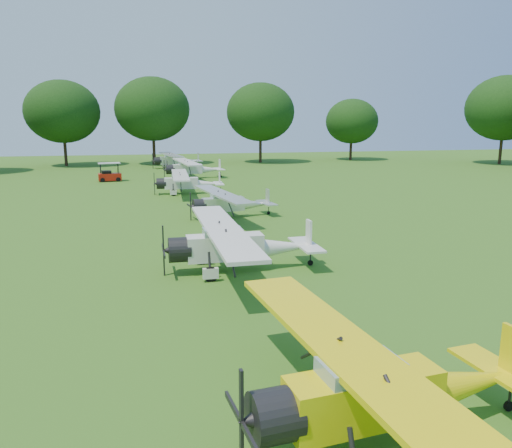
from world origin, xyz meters
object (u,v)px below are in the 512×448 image
Objects in this scene: golf_cart at (109,175)px; aircraft_6 at (192,167)px; aircraft_2 at (386,386)px; aircraft_4 at (229,202)px; aircraft_5 at (186,181)px; aircraft_7 at (175,159)px; aircraft_3 at (237,242)px.

aircraft_6 is at bearing -1.50° from golf_cart.
aircraft_2 is 1.13× the size of aircraft_4.
aircraft_7 is at bearing 91.05° from aircraft_5.
aircraft_5 is at bearing 89.85° from aircraft_3.
aircraft_3 is at bearing -97.81° from aircraft_6.
aircraft_4 is 0.87× the size of aircraft_7.
aircraft_6 is at bearing 84.83° from aircraft_5.
aircraft_3 is at bearing -87.28° from aircraft_5.
golf_cart is (-7.31, 11.42, -0.47)m from aircraft_5.
golf_cart is at bearing 102.30° from aircraft_4.
aircraft_7 is at bearing 84.12° from aircraft_2.
aircraft_3 reaches higher than aircraft_5.
aircraft_6 reaches higher than aircraft_2.
aircraft_2 is 24.50m from aircraft_4.
aircraft_7 is (-0.97, 12.92, -0.01)m from aircraft_6.
aircraft_2 is at bearing -86.17° from aircraft_5.
aircraft_7 reaches higher than aircraft_2.
aircraft_5 is 0.90× the size of aircraft_6.
aircraft_3 is 49.32m from aircraft_7.
aircraft_6 reaches higher than aircraft_4.
aircraft_5 is at bearing -64.81° from golf_cart.
aircraft_6 is (1.74, 36.40, -0.00)m from aircraft_3.
aircraft_4 is at bearing 81.44° from aircraft_3.
aircraft_2 reaches higher than aircraft_4.
aircraft_4 is 12.01m from aircraft_5.
aircraft_4 is (1.81, 12.16, -0.18)m from aircraft_3.
aircraft_5 is 12.48m from aircraft_6.
golf_cart is (-9.03, -0.94, -0.58)m from aircraft_6.
golf_cart reaches higher than aircraft_4.
aircraft_7 is at bearing 89.20° from aircraft_6.
aircraft_6 is at bearing 87.16° from aircraft_3.
aircraft_2 is 4.22× the size of golf_cart.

